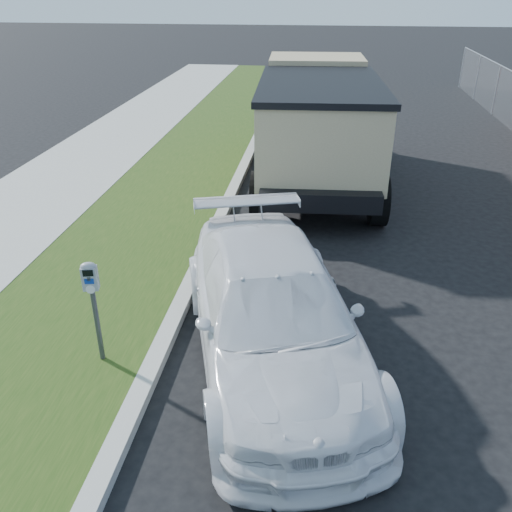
# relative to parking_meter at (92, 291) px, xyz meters

# --- Properties ---
(ground) EXTENTS (120.00, 120.00, 0.00)m
(ground) POSITION_rel_parking_meter_xyz_m (3.30, 0.57, -1.19)
(ground) COLOR black
(ground) RESTS_ON ground
(streetside) EXTENTS (6.12, 50.00, 0.15)m
(streetside) POSITION_rel_parking_meter_xyz_m (-2.27, 2.57, -1.12)
(streetside) COLOR #989890
(streetside) RESTS_ON ground
(parking_meter) EXTENTS (0.22, 0.17, 1.46)m
(parking_meter) POSITION_rel_parking_meter_xyz_m (0.00, 0.00, 0.00)
(parking_meter) COLOR #3F4247
(parking_meter) RESTS_ON ground
(white_wagon) EXTENTS (3.45, 5.55, 1.50)m
(white_wagon) POSITION_rel_parking_meter_xyz_m (2.26, 0.54, -0.44)
(white_wagon) COLOR white
(white_wagon) RESTS_ON ground
(dump_truck) EXTENTS (3.16, 7.25, 2.79)m
(dump_truck) POSITION_rel_parking_meter_xyz_m (2.64, 8.13, 0.38)
(dump_truck) COLOR black
(dump_truck) RESTS_ON ground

